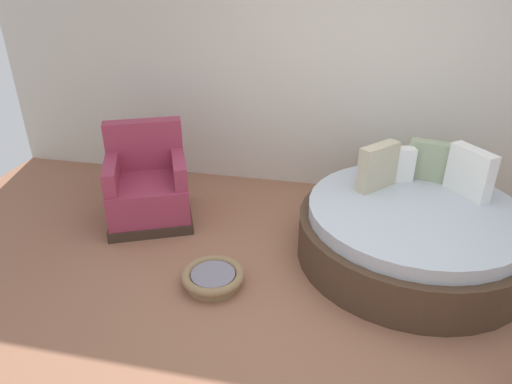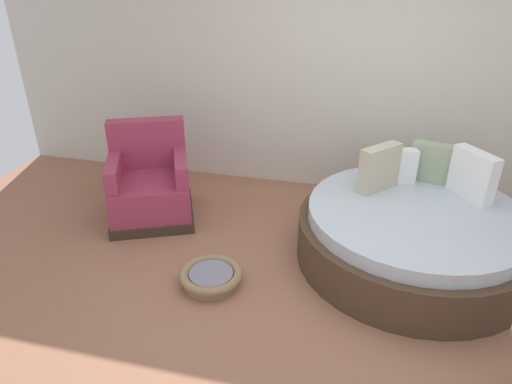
# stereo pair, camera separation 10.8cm
# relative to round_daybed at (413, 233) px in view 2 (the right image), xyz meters

# --- Properties ---
(ground_plane) EXTENTS (8.00, 8.00, 0.02)m
(ground_plane) POSITION_rel_round_daybed_xyz_m (-0.70, -0.71, -0.27)
(ground_plane) COLOR #936047
(back_wall) EXTENTS (8.00, 0.12, 3.02)m
(back_wall) POSITION_rel_round_daybed_xyz_m (-0.70, 1.34, 1.25)
(back_wall) COLOR beige
(back_wall) RESTS_ON ground_plane
(round_daybed) EXTENTS (1.96, 1.96, 0.93)m
(round_daybed) POSITION_rel_round_daybed_xyz_m (0.00, 0.00, 0.00)
(round_daybed) COLOR #473323
(round_daybed) RESTS_ON ground_plane
(red_armchair) EXTENTS (1.05, 1.05, 0.94)m
(red_armchair) POSITION_rel_round_daybed_xyz_m (-2.53, 0.18, 0.07)
(red_armchair) COLOR #38281E
(red_armchair) RESTS_ON ground_plane
(pet_basket) EXTENTS (0.51, 0.51, 0.13)m
(pet_basket) POSITION_rel_round_daybed_xyz_m (-1.58, -0.76, -0.19)
(pet_basket) COLOR #8E704C
(pet_basket) RESTS_ON ground_plane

